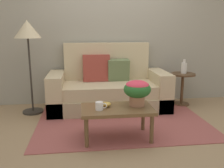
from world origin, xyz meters
name	(u,v)px	position (x,y,z in m)	size (l,w,h in m)	color
ground_plane	(123,123)	(0.00, 0.00, 0.00)	(14.00, 14.00, 0.00)	#997A56
wall_back	(113,29)	(0.00, 1.22, 1.36)	(6.40, 0.12, 2.73)	gray
area_rug	(122,121)	(0.00, 0.09, 0.01)	(2.49, 1.77, 0.01)	#994C47
couch	(108,89)	(-0.13, 0.75, 0.34)	(2.01, 0.87, 1.12)	tan
coffee_table	(117,112)	(-0.16, -0.49, 0.36)	(0.89, 0.53, 0.41)	brown
side_table	(182,83)	(1.22, 0.78, 0.40)	(0.44, 0.44, 0.58)	#4C331E
floor_lamp	(28,36)	(-1.41, 0.68, 1.26)	(0.42, 0.42, 1.50)	#2D2823
potted_plant	(137,90)	(0.10, -0.43, 0.62)	(0.34, 0.34, 0.32)	#A36B4C
coffee_mug	(100,106)	(-0.38, -0.55, 0.46)	(0.14, 0.09, 0.10)	white
snack_bowl	(107,104)	(-0.29, -0.44, 0.44)	(0.11, 0.11, 0.06)	gold
table_vase	(184,68)	(1.23, 0.79, 0.69)	(0.10, 0.10, 0.25)	silver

